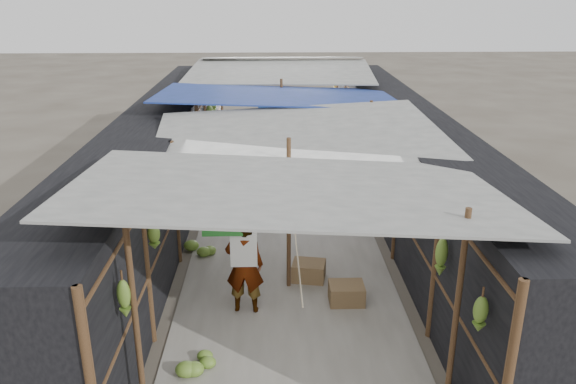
{
  "coord_description": "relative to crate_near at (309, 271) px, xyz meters",
  "views": [
    {
      "loc": [
        -0.27,
        -5.41,
        4.77
      ],
      "look_at": [
        0.03,
        4.26,
        1.25
      ],
      "focal_mm": 35.0,
      "sensor_mm": 36.0,
      "label": 1
    }
  ],
  "objects": [
    {
      "name": "aisle_slab",
      "position": [
        -0.35,
        3.28,
        -0.16
      ],
      "size": [
        3.6,
        16.0,
        0.02
      ],
      "primitive_type": "cube",
      "color": "#9E998E",
      "rests_on": "ground"
    },
    {
      "name": "stall_left",
      "position": [
        -3.05,
        3.28,
        0.98
      ],
      "size": [
        1.4,
        15.0,
        2.3
      ],
      "primitive_type": "cube",
      "color": "black",
      "rests_on": "ground"
    },
    {
      "name": "stall_right",
      "position": [
        2.35,
        3.28,
        0.98
      ],
      "size": [
        1.4,
        15.0,
        2.3
      ],
      "primitive_type": "cube",
      "color": "black",
      "rests_on": "ground"
    },
    {
      "name": "crate_near",
      "position": [
        0.0,
        0.0,
        0.0
      ],
      "size": [
        0.63,
        0.54,
        0.33
      ],
      "primitive_type": "cube",
      "rotation": [
        0.0,
        0.0,
        -0.18
      ],
      "color": "olive",
      "rests_on": "ground"
    },
    {
      "name": "crate_mid",
      "position": [
        0.56,
        -0.78,
        -0.0
      ],
      "size": [
        0.56,
        0.44,
        0.33
      ],
      "primitive_type": "cube",
      "rotation": [
        0.0,
        0.0,
        -0.0
      ],
      "color": "olive",
      "rests_on": "ground"
    },
    {
      "name": "crate_back",
      "position": [
        -1.47,
        8.7,
        -0.01
      ],
      "size": [
        0.6,
        0.55,
        0.31
      ],
      "primitive_type": "cube",
      "rotation": [
        0.0,
        0.0,
        0.36
      ],
      "color": "olive",
      "rests_on": "ground"
    },
    {
      "name": "black_basin",
      "position": [
        1.09,
        4.12,
        -0.07
      ],
      "size": [
        0.66,
        0.66,
        0.2
      ],
      "primitive_type": "cylinder",
      "color": "black",
      "rests_on": "ground"
    },
    {
      "name": "vendor_elderly",
      "position": [
        -1.05,
        -0.96,
        0.63
      ],
      "size": [
        0.61,
        0.42,
        1.6
      ],
      "primitive_type": "imported",
      "rotation": [
        0.0,
        0.0,
        3.07
      ],
      "color": "white",
      "rests_on": "ground"
    },
    {
      "name": "shopper_blue",
      "position": [
        -0.23,
        6.43,
        0.63
      ],
      "size": [
        0.96,
        0.88,
        1.58
      ],
      "primitive_type": "imported",
      "rotation": [
        0.0,
        0.0,
        0.47
      ],
      "color": "#1D4792",
      "rests_on": "ground"
    },
    {
      "name": "vendor_seated",
      "position": [
        1.35,
        4.9,
        0.35
      ],
      "size": [
        0.6,
        0.76,
        1.03
      ],
      "primitive_type": "imported",
      "rotation": [
        0.0,
        0.0,
        -1.19
      ],
      "color": "#524E47",
      "rests_on": "ground"
    },
    {
      "name": "market_canopy",
      "position": [
        -0.33,
        3.61,
        2.24
      ],
      "size": [
        5.62,
        15.2,
        2.77
      ],
      "color": "brown",
      "rests_on": "ground"
    },
    {
      "name": "hanging_bananas",
      "position": [
        -0.25,
        3.41,
        1.5
      ],
      "size": [
        3.96,
        13.71,
        0.81
      ],
      "color": "olive",
      "rests_on": "ground"
    },
    {
      "name": "floor_bananas",
      "position": [
        -0.4,
        3.4,
        -0.02
      ],
      "size": [
        3.89,
        11.15,
        0.34
      ],
      "color": "olive",
      "rests_on": "ground"
    }
  ]
}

